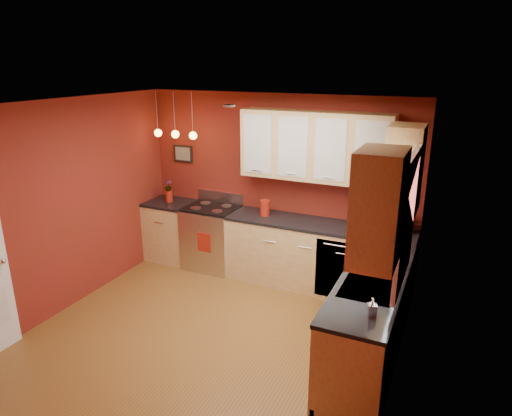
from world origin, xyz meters
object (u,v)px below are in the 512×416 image
at_px(sink, 370,288).
at_px(red_canister, 265,208).
at_px(soap_pump, 372,307).
at_px(gas_range, 212,237).
at_px(coffee_maker, 405,224).

distance_m(sink, red_canister, 2.33).
bearing_deg(soap_pump, gas_range, 143.22).
height_order(sink, coffee_maker, sink).
xyz_separation_m(sink, coffee_maker, (0.12, 1.63, 0.14)).
bearing_deg(gas_range, soap_pump, -36.78).
bearing_deg(red_canister, soap_pump, -47.60).
bearing_deg(gas_range, red_canister, 0.96).
height_order(gas_range, coffee_maker, coffee_maker).
bearing_deg(sink, red_canister, 139.35).
xyz_separation_m(gas_range, sink, (2.62, -1.50, 0.43)).
height_order(red_canister, coffee_maker, coffee_maker).
relative_size(sink, red_canister, 3.18).
relative_size(red_canister, soap_pump, 1.31).
bearing_deg(gas_range, coffee_maker, 2.62).
xyz_separation_m(sink, red_canister, (-1.76, 1.52, 0.14)).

